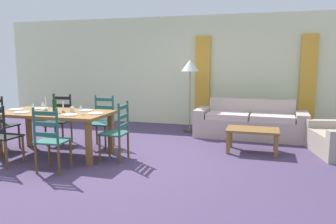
% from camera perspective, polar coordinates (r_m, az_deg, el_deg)
% --- Properties ---
extents(ground_plane, '(9.60, 9.60, 0.02)m').
position_cam_1_polar(ground_plane, '(5.60, -7.39, -8.06)').
color(ground_plane, '#443555').
extents(wall_far, '(9.60, 0.16, 2.70)m').
position_cam_1_polar(wall_far, '(8.49, 1.43, 7.01)').
color(wall_far, beige).
rests_on(wall_far, ground_plane).
extents(curtain_panel_left, '(0.35, 0.08, 2.20)m').
position_cam_1_polar(curtain_panel_left, '(8.22, 5.93, 5.16)').
color(curtain_panel_left, gold).
rests_on(curtain_panel_left, ground_plane).
extents(curtain_panel_right, '(0.35, 0.08, 2.20)m').
position_cam_1_polar(curtain_panel_right, '(8.14, 22.85, 4.49)').
color(curtain_panel_right, gold).
rests_on(curtain_panel_right, ground_plane).
extents(dining_table, '(1.90, 0.96, 0.75)m').
position_cam_1_polar(dining_table, '(5.96, -18.84, -0.80)').
color(dining_table, brown).
rests_on(dining_table, ground_plane).
extents(dining_chair_near_left, '(0.44, 0.42, 0.96)m').
position_cam_1_polar(dining_chair_near_left, '(5.68, -26.59, -3.61)').
color(dining_chair_near_left, black).
rests_on(dining_chair_near_left, ground_plane).
extents(dining_chair_near_right, '(0.45, 0.43, 0.96)m').
position_cam_1_polar(dining_chair_near_right, '(5.10, -19.44, -4.52)').
color(dining_chair_near_right, '#235A4E').
rests_on(dining_chair_near_right, ground_plane).
extents(dining_chair_far_left, '(0.45, 0.43, 0.96)m').
position_cam_1_polar(dining_chair_far_left, '(6.85, -18.08, -1.15)').
color(dining_chair_far_left, black).
rests_on(dining_chair_far_left, ground_plane).
extents(dining_chair_far_right, '(0.42, 0.40, 0.96)m').
position_cam_1_polar(dining_chair_far_right, '(6.38, -11.28, -1.60)').
color(dining_chair_far_right, '#225950').
rests_on(dining_chair_far_right, ground_plane).
extents(dining_chair_head_west, '(0.41, 0.43, 0.96)m').
position_cam_1_polar(dining_chair_head_west, '(6.74, -26.72, -1.82)').
color(dining_chair_head_west, black).
rests_on(dining_chair_head_west, ground_plane).
extents(dining_chair_head_east, '(0.41, 0.43, 0.96)m').
position_cam_1_polar(dining_chair_head_east, '(5.43, -8.76, -3.33)').
color(dining_chair_head_east, '#26574B').
rests_on(dining_chair_head_east, ground_plane).
extents(dinner_plate_near_left, '(0.24, 0.24, 0.02)m').
position_cam_1_polar(dinner_plate_near_left, '(6.03, -23.76, -0.06)').
color(dinner_plate_near_left, white).
rests_on(dinner_plate_near_left, dining_table).
extents(fork_near_left, '(0.02, 0.17, 0.01)m').
position_cam_1_polar(fork_near_left, '(6.12, -24.83, -0.05)').
color(fork_near_left, silver).
rests_on(fork_near_left, dining_table).
extents(dinner_plate_near_right, '(0.24, 0.24, 0.02)m').
position_cam_1_polar(dinner_plate_near_right, '(5.49, -16.54, -0.46)').
color(dinner_plate_near_right, white).
rests_on(dinner_plate_near_right, dining_table).
extents(fork_near_right, '(0.03, 0.17, 0.01)m').
position_cam_1_polar(fork_near_right, '(5.58, -17.83, -0.45)').
color(fork_near_right, silver).
rests_on(fork_near_right, dining_table).
extents(dinner_plate_far_left, '(0.24, 0.24, 0.02)m').
position_cam_1_polar(dinner_plate_far_left, '(6.41, -20.90, 0.59)').
color(dinner_plate_far_left, white).
rests_on(dinner_plate_far_left, dining_table).
extents(fork_far_left, '(0.03, 0.17, 0.01)m').
position_cam_1_polar(fork_far_left, '(6.50, -21.95, 0.59)').
color(fork_far_left, silver).
rests_on(fork_far_left, dining_table).
extents(dinner_plate_far_right, '(0.24, 0.24, 0.02)m').
position_cam_1_polar(dinner_plate_far_right, '(5.91, -13.93, 0.27)').
color(dinner_plate_far_right, white).
rests_on(dinner_plate_far_right, dining_table).
extents(fork_far_right, '(0.03, 0.17, 0.01)m').
position_cam_1_polar(fork_far_right, '(5.99, -15.17, 0.27)').
color(fork_far_right, silver).
rests_on(fork_far_right, dining_table).
extents(dinner_plate_head_west, '(0.24, 0.24, 0.02)m').
position_cam_1_polar(dinner_plate_head_west, '(6.43, -24.59, 0.39)').
color(dinner_plate_head_west, white).
rests_on(dinner_plate_head_west, dining_table).
extents(fork_head_west, '(0.02, 0.17, 0.01)m').
position_cam_1_polar(fork_head_west, '(6.53, -25.59, 0.39)').
color(fork_head_west, silver).
rests_on(fork_head_west, dining_table).
extents(dinner_plate_head_east, '(0.24, 0.24, 0.02)m').
position_cam_1_polar(dinner_plate_head_east, '(5.54, -12.27, -0.23)').
color(dinner_plate_head_east, white).
rests_on(dinner_plate_head_east, dining_table).
extents(fork_head_east, '(0.02, 0.17, 0.01)m').
position_cam_1_polar(fork_head_east, '(5.61, -13.61, -0.22)').
color(fork_head_east, silver).
rests_on(fork_head_east, dining_table).
extents(wine_bottle, '(0.07, 0.07, 0.32)m').
position_cam_1_polar(wine_bottle, '(5.87, -18.87, 1.08)').
color(wine_bottle, '#143819').
rests_on(wine_bottle, dining_table).
extents(wine_glass_near_left, '(0.06, 0.06, 0.16)m').
position_cam_1_polar(wine_glass_near_left, '(6.04, -22.15, 1.03)').
color(wine_glass_near_left, white).
rests_on(wine_glass_near_left, dining_table).
extents(wine_glass_near_right, '(0.06, 0.06, 0.16)m').
position_cam_1_polar(wine_glass_near_right, '(5.52, -14.71, 0.72)').
color(wine_glass_near_right, white).
rests_on(wine_glass_near_right, dining_table).
extents(wine_glass_far_left, '(0.06, 0.06, 0.16)m').
position_cam_1_polar(wine_glass_far_left, '(6.22, -20.70, 1.32)').
color(wine_glass_far_left, white).
rests_on(wine_glass_far_left, dining_table).
extents(coffee_cup_primary, '(0.07, 0.07, 0.09)m').
position_cam_1_polar(coffee_cup_primary, '(5.81, -16.13, 0.40)').
color(coffee_cup_primary, beige).
rests_on(coffee_cup_primary, dining_table).
extents(candle_tall, '(0.05, 0.05, 0.25)m').
position_cam_1_polar(candle_tall, '(6.06, -20.20, 0.78)').
color(candle_tall, '#998C66').
rests_on(candle_tall, dining_table).
extents(candle_short, '(0.05, 0.05, 0.18)m').
position_cam_1_polar(candle_short, '(5.80, -17.52, 0.36)').
color(candle_short, '#998C66').
rests_on(candle_short, dining_table).
extents(couch, '(2.30, 0.87, 0.80)m').
position_cam_1_polar(couch, '(7.27, 13.87, -1.92)').
color(couch, '#B39E97').
rests_on(couch, ground_plane).
extents(coffee_table, '(0.90, 0.56, 0.42)m').
position_cam_1_polar(coffee_table, '(6.07, 14.30, -3.41)').
color(coffee_table, brown).
rests_on(coffee_table, ground_plane).
extents(standing_lamp, '(0.40, 0.40, 1.64)m').
position_cam_1_polar(standing_lamp, '(7.51, 3.82, 7.23)').
color(standing_lamp, '#332D28').
rests_on(standing_lamp, ground_plane).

